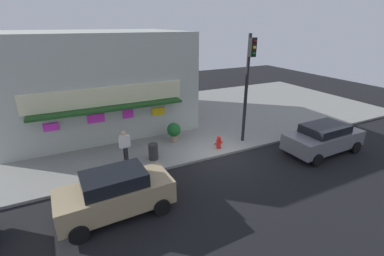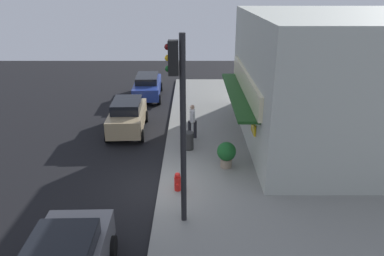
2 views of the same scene
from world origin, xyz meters
The scene contains 10 objects.
ground_plane centered at (0.00, 0.00, 0.00)m, with size 49.51×49.51×0.00m, color black.
sidewalk centered at (0.00, 6.52, 0.07)m, with size 33.00×13.03×0.13m, color gray.
corner_building centered at (-4.72, 8.31, 3.13)m, with size 11.00×9.70×6.01m.
traffic_light centered at (2.21, 0.92, 3.93)m, with size 0.32×0.58×5.99m.
fire_hydrant centered at (0.39, 0.74, 0.48)m, with size 0.49×0.25×0.73m.
trash_can centered at (-3.25, 1.11, 0.55)m, with size 0.49×0.49×0.83m, color #2D2D2D.
pedestrian centered at (-4.59, 1.29, 1.08)m, with size 0.57×0.45×1.73m.
potted_plant_by_doorway centered at (-1.45, 2.71, 0.77)m, with size 0.80×0.80×1.12m.
parked_car_tan centered at (-5.74, -2.12, 0.88)m, with size 4.13×2.06×1.72m.
parked_car_blue centered at (-11.97, -1.79, 0.82)m, with size 4.62×2.09×1.56m.
Camera 2 is at (12.06, 1.28, 7.32)m, focal length 33.61 mm.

